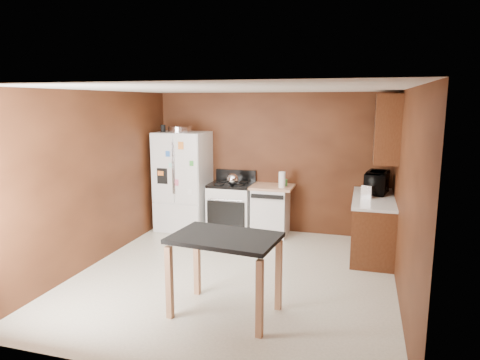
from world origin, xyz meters
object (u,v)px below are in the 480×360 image
at_px(paper_towel, 282,180).
at_px(island, 225,249).
at_px(roasting_pan, 180,129).
at_px(microwave, 377,183).
at_px(toaster, 370,191).
at_px(refrigerator, 183,181).
at_px(kettle, 233,179).
at_px(pen_cup, 163,128).
at_px(gas_range, 231,207).
at_px(dishwasher, 271,210).
at_px(green_canister, 284,182).

relative_size(paper_towel, island, 0.22).
relative_size(roasting_pan, microwave, 0.74).
xyz_separation_m(paper_towel, microwave, (1.54, -0.07, 0.03)).
height_order(toaster, refrigerator, refrigerator).
relative_size(kettle, refrigerator, 0.11).
distance_m(pen_cup, paper_towel, 2.32).
xyz_separation_m(paper_towel, toaster, (1.43, -0.38, -0.03)).
height_order(paper_towel, gas_range, paper_towel).
bearing_deg(pen_cup, gas_range, 7.17).
height_order(refrigerator, dishwasher, refrigerator).
bearing_deg(refrigerator, microwave, -1.45).
distance_m(pen_cup, island, 3.65).
bearing_deg(toaster, green_canister, -178.89).
height_order(gas_range, dishwasher, gas_range).
distance_m(roasting_pan, green_canister, 2.09).
bearing_deg(pen_cup, kettle, -0.11).
bearing_deg(green_canister, dishwasher, -159.47).
bearing_deg(island, gas_range, 106.09).
xyz_separation_m(paper_towel, island, (-0.09, -2.86, -0.27)).
bearing_deg(kettle, pen_cup, 179.89).
xyz_separation_m(pen_cup, island, (2.08, -2.78, -1.10)).
distance_m(green_canister, toaster, 1.53).
xyz_separation_m(paper_towel, dishwasher, (-0.21, 0.11, -0.57)).
xyz_separation_m(paper_towel, gas_range, (-0.93, 0.08, -0.56)).
height_order(microwave, island, microwave).
relative_size(roasting_pan, pen_cup, 3.31).
height_order(paper_towel, island, paper_towel).
height_order(pen_cup, dishwasher, pen_cup).
bearing_deg(island, kettle, 105.58).
xyz_separation_m(paper_towel, green_canister, (0.01, 0.19, -0.08)).
distance_m(roasting_pan, gas_range, 1.67).
bearing_deg(roasting_pan, island, -58.04).
xyz_separation_m(refrigerator, dishwasher, (1.63, 0.09, -0.45)).
xyz_separation_m(microwave, refrigerator, (-3.39, 0.09, -0.16)).
bearing_deg(dishwasher, microwave, -5.54).
xyz_separation_m(roasting_pan, toaster, (3.29, -0.36, -0.86)).
distance_m(microwave, dishwasher, 1.87).
xyz_separation_m(toaster, microwave, (0.11, 0.31, 0.06)).
relative_size(paper_towel, gas_range, 0.25).
height_order(paper_towel, toaster, paper_towel).
relative_size(roasting_pan, refrigerator, 0.24).
relative_size(kettle, island, 0.17).
height_order(toaster, island, toaster).
relative_size(paper_towel, green_canister, 2.42).
height_order(kettle, gas_range, kettle).
bearing_deg(roasting_pan, pen_cup, -169.45).
bearing_deg(pen_cup, microwave, 0.14).
xyz_separation_m(refrigerator, island, (1.76, -2.88, -0.14)).
bearing_deg(microwave, pen_cup, 101.50).
xyz_separation_m(green_canister, toaster, (1.42, -0.57, 0.05)).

